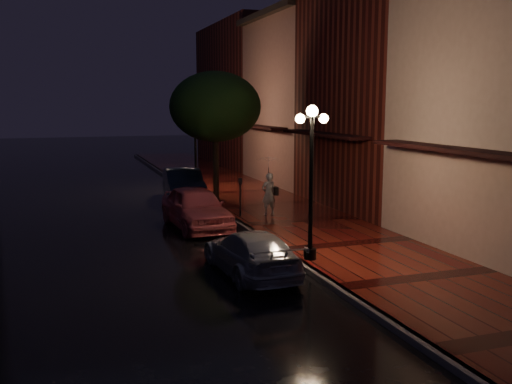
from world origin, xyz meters
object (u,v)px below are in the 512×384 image
object	(u,v)px
streetlamp_near	(311,173)
navy_car	(184,185)
silver_car	(251,253)
streetlamp_far	(195,141)
parking_meter	(240,193)
street_tree	(215,109)
woman_with_umbrella	(269,176)
pink_car	(196,207)

from	to	relation	value
streetlamp_near	navy_car	world-z (taller)	streetlamp_near
navy_car	silver_car	size ratio (longest dim) A/B	1.12
streetlamp_far	parking_meter	size ratio (longest dim) A/B	2.88
street_tree	silver_car	size ratio (longest dim) A/B	1.42
street_tree	woman_with_umbrella	xyz separation A→B (m)	(0.90, -4.53, -2.56)
streetlamp_near	street_tree	size ratio (longest dim) A/B	0.74
streetlamp_near	silver_car	xyz separation A→B (m)	(-1.90, -0.38, -2.01)
silver_car	parking_meter	size ratio (longest dim) A/B	2.72
parking_meter	pink_car	bearing A→B (deg)	-150.56
navy_car	parking_meter	world-z (taller)	parking_meter
streetlamp_far	silver_car	bearing A→B (deg)	-97.51
streetlamp_near	navy_car	distance (m)	11.74
street_tree	woman_with_umbrella	distance (m)	5.28
streetlamp_near	woman_with_umbrella	distance (m)	6.63
silver_car	parking_meter	xyz separation A→B (m)	(1.92, 6.96, 0.47)
streetlamp_far	navy_car	distance (m)	3.30
silver_car	parking_meter	bearing A→B (deg)	-107.82
pink_car	silver_car	distance (m)	6.03
streetlamp_far	navy_car	size ratio (longest dim) A/B	0.94
streetlamp_near	pink_car	world-z (taller)	streetlamp_near
street_tree	woman_with_umbrella	bearing A→B (deg)	-78.78
silver_car	woman_with_umbrella	bearing A→B (deg)	-116.47
streetlamp_near	pink_car	bearing A→B (deg)	109.14
pink_car	woman_with_umbrella	bearing A→B (deg)	11.16
silver_car	woman_with_umbrella	distance (m)	7.57
streetlamp_near	parking_meter	xyz separation A→B (m)	(0.02, 6.58, -1.54)
street_tree	pink_car	distance (m)	6.76
streetlamp_far	woman_with_umbrella	xyz separation A→B (m)	(1.16, -7.54, -0.92)
woman_with_umbrella	parking_meter	size ratio (longest dim) A/B	1.55
streetlamp_near	street_tree	bearing A→B (deg)	88.65
woman_with_umbrella	navy_car	bearing A→B (deg)	-73.26
silver_car	parking_meter	world-z (taller)	parking_meter
pink_car	silver_car	xyz separation A→B (m)	(0.06, -6.02, -0.17)
pink_car	woman_with_umbrella	xyz separation A→B (m)	(3.12, 0.82, 0.92)
navy_car	woman_with_umbrella	world-z (taller)	woman_with_umbrella
woman_with_umbrella	parking_meter	world-z (taller)	woman_with_umbrella
pink_car	street_tree	bearing A→B (deg)	63.96
silver_car	woman_with_umbrella	world-z (taller)	woman_with_umbrella
woman_with_umbrella	parking_meter	bearing A→B (deg)	-13.92
streetlamp_near	street_tree	distance (m)	11.12
streetlamp_near	streetlamp_far	bearing A→B (deg)	90.00
streetlamp_near	woman_with_umbrella	world-z (taller)	streetlamp_near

